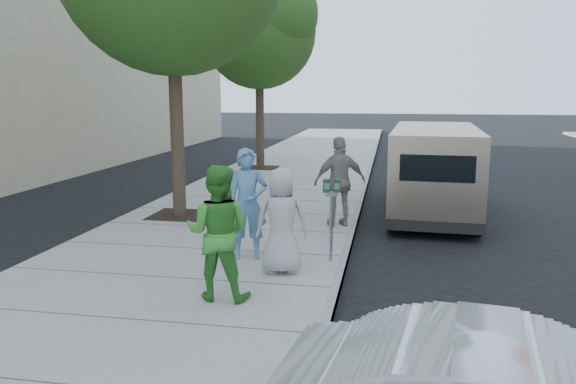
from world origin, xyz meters
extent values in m
plane|color=black|center=(0.00, 0.00, 0.00)|extent=(120.00, 120.00, 0.00)
cube|color=gray|center=(-1.00, 0.00, 0.07)|extent=(5.00, 60.00, 0.15)
cube|color=gray|center=(1.44, 0.00, 0.07)|extent=(0.12, 60.00, 0.16)
cube|color=black|center=(-2.30, 2.40, 0.15)|extent=(1.20, 1.20, 0.01)
cylinder|color=#38281E|center=(-2.30, 2.40, 2.13)|extent=(0.28, 0.28, 3.96)
cube|color=black|center=(-2.30, 10.00, 0.15)|extent=(1.20, 1.20, 0.01)
cylinder|color=#38281E|center=(-2.30, 10.00, 1.91)|extent=(0.28, 0.28, 3.52)
sphere|color=#1F4918|center=(-2.30, 10.00, 4.71)|extent=(3.80, 3.80, 3.80)
sphere|color=#1F4918|center=(-1.70, 9.60, 5.21)|extent=(2.85, 2.85, 2.85)
sphere|color=#1F4918|center=(-2.80, 10.50, 5.01)|extent=(2.66, 2.66, 2.66)
cylinder|color=gray|center=(1.25, -0.27, 0.67)|extent=(0.05, 0.05, 1.04)
cube|color=gray|center=(1.25, -0.27, 1.22)|extent=(0.21, 0.09, 0.07)
cube|color=#2D2D30|center=(1.17, -0.28, 1.35)|extent=(0.12, 0.11, 0.20)
cube|color=#2D2D30|center=(1.33, -0.26, 1.35)|extent=(0.12, 0.11, 0.20)
cube|color=tan|center=(3.11, 4.12, 1.08)|extent=(2.06, 4.95, 1.79)
cube|color=tan|center=(3.25, 6.77, 0.64)|extent=(1.68, 0.58, 0.77)
cube|color=black|center=(2.98, 1.68, 1.40)|extent=(1.35, 0.09, 0.50)
cylinder|color=black|center=(2.40, 5.76, 0.34)|extent=(0.27, 0.70, 0.68)
cylinder|color=black|center=(3.99, 5.68, 0.34)|extent=(0.27, 0.70, 0.68)
cylinder|color=black|center=(2.23, 2.46, 0.34)|extent=(0.27, 0.70, 0.68)
cylinder|color=black|center=(3.81, 2.38, 0.34)|extent=(0.27, 0.70, 0.68)
imported|color=teal|center=(-0.07, -0.35, 1.03)|extent=(0.73, 0.57, 1.77)
imported|color=#388F2E|center=(0.00, -2.14, 1.02)|extent=(0.85, 0.67, 1.74)
imported|color=#AFAFB1|center=(0.60, -0.97, 0.93)|extent=(0.85, 0.65, 1.57)
imported|color=gray|center=(1.17, 2.07, 1.04)|extent=(1.12, 0.80, 1.77)
camera|label=1|loc=(2.13, -8.79, 2.81)|focal=35.00mm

